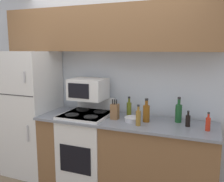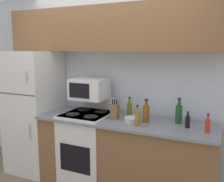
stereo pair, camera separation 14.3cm
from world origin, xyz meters
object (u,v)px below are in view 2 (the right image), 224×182
(refrigerator, at_px, (34,112))
(knife_block, at_px, (115,111))
(bottle_soy_sauce, at_px, (188,121))
(bottle_olive_oil, at_px, (129,109))
(stove, at_px, (88,147))
(bottle_whiskey, at_px, (146,113))
(bottle_hot_sauce, at_px, (208,125))
(bottle_vinegar, at_px, (137,118))
(bottle_wine_green, at_px, (179,113))
(bowl, at_px, (132,119))
(microwave, at_px, (89,89))

(refrigerator, bearing_deg, knife_block, -1.75)
(bottle_soy_sauce, bearing_deg, refrigerator, 179.59)
(knife_block, xyz_separation_m, bottle_olive_oil, (0.13, 0.16, 0.01))
(stove, distance_m, bottle_whiskey, 0.95)
(bottle_hot_sauce, xyz_separation_m, bottle_vinegar, (-0.73, -0.10, 0.02))
(bottle_hot_sauce, bearing_deg, bottle_whiskey, 173.23)
(bottle_wine_green, xyz_separation_m, bottle_olive_oil, (-0.61, 0.01, -0.02))
(knife_block, relative_size, bottle_whiskey, 0.88)
(bowl, xyz_separation_m, bottle_wine_green, (0.51, 0.18, 0.09))
(bottle_wine_green, distance_m, bottle_whiskey, 0.37)
(knife_block, height_order, bottle_hot_sauce, knife_block)
(bottle_wine_green, bearing_deg, bottle_soy_sauce, -47.26)
(bottle_olive_oil, height_order, bottle_soy_sauce, bottle_olive_oil)
(bottle_wine_green, xyz_separation_m, bottle_vinegar, (-0.40, -0.30, -0.02))
(bowl, height_order, bottle_hot_sauce, bottle_hot_sauce)
(bottle_vinegar, xyz_separation_m, bottle_whiskey, (0.05, 0.18, 0.02))
(bowl, distance_m, bottle_hot_sauce, 0.84)
(stove, height_order, bottle_wine_green, bottle_wine_green)
(stove, relative_size, bottle_whiskey, 4.00)
(microwave, bearing_deg, bowl, -12.78)
(knife_block, bearing_deg, bottle_soy_sauce, 1.63)
(bowl, bearing_deg, bottle_whiskey, 21.59)
(bottle_olive_oil, xyz_separation_m, bottle_whiskey, (0.26, -0.13, 0.01))
(microwave, distance_m, bowl, 0.74)
(microwave, relative_size, bottle_hot_sauce, 2.28)
(bottle_whiskey, bearing_deg, knife_block, -174.96)
(bottle_soy_sauce, relative_size, bottle_whiskey, 0.64)
(microwave, xyz_separation_m, bottle_whiskey, (0.81, -0.09, -0.22))
(microwave, distance_m, bottle_hot_sauce, 1.52)
(knife_block, distance_m, bottle_wine_green, 0.76)
(bottle_wine_green, distance_m, bottle_soy_sauce, 0.18)
(bottle_olive_oil, xyz_separation_m, bottle_hot_sauce, (0.94, -0.21, -0.02))
(microwave, relative_size, bottle_wine_green, 1.52)
(bottle_olive_oil, height_order, bottle_hot_sauce, bottle_olive_oil)
(microwave, height_order, bottle_soy_sauce, microwave)
(bottle_hot_sauce, distance_m, bottle_soy_sauce, 0.22)
(bottle_olive_oil, relative_size, bottle_soy_sauce, 1.44)
(bottle_vinegar, bearing_deg, bowl, 130.74)
(stove, distance_m, bottle_hot_sauce, 1.55)
(bottle_wine_green, relative_size, bottle_vinegar, 1.25)
(microwave, height_order, bottle_hot_sauce, microwave)
(bottle_soy_sauce, bearing_deg, bottle_hot_sauce, -18.88)
(bottle_hot_sauce, bearing_deg, bottle_olive_oil, 167.29)
(bottle_vinegar, bearing_deg, bottle_hot_sauce, 7.66)
(bowl, bearing_deg, knife_block, 173.81)
(bottle_olive_oil, bearing_deg, bottle_hot_sauce, -12.71)
(microwave, bearing_deg, bottle_hot_sauce, -6.52)
(stove, distance_m, bowl, 0.78)
(knife_block, bearing_deg, bottle_wine_green, 11.68)
(refrigerator, xyz_separation_m, bottle_whiskey, (1.69, -0.01, 0.16))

